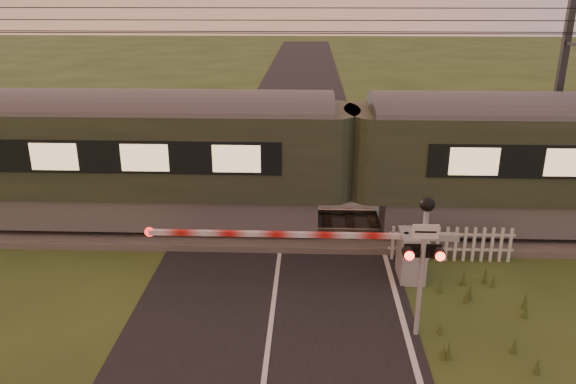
{
  "coord_description": "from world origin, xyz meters",
  "views": [
    {
      "loc": [
        0.76,
        -8.47,
        6.52
      ],
      "look_at": [
        0.29,
        3.2,
        2.31
      ],
      "focal_mm": 35.0,
      "sensor_mm": 36.0,
      "label": 1
    }
  ],
  "objects_px": {
    "crossing_signal": "(424,243)",
    "picket_fence": "(451,244)",
    "train": "(350,159)",
    "boom_gate": "(397,252)",
    "catenary_mast": "(558,103)"
  },
  "relations": [
    {
      "from": "picket_fence",
      "to": "boom_gate",
      "type": "bearing_deg",
      "value": -147.92
    },
    {
      "from": "train",
      "to": "boom_gate",
      "type": "bearing_deg",
      "value": -71.23
    },
    {
      "from": "picket_fence",
      "to": "catenary_mast",
      "type": "bearing_deg",
      "value": 46.79
    },
    {
      "from": "boom_gate",
      "to": "catenary_mast",
      "type": "height_order",
      "value": "catenary_mast"
    },
    {
      "from": "train",
      "to": "crossing_signal",
      "type": "bearing_deg",
      "value": -78.61
    },
    {
      "from": "train",
      "to": "crossing_signal",
      "type": "relative_size",
      "value": 13.28
    },
    {
      "from": "catenary_mast",
      "to": "crossing_signal",
      "type": "bearing_deg",
      "value": -125.37
    },
    {
      "from": "picket_fence",
      "to": "catenary_mast",
      "type": "height_order",
      "value": "catenary_mast"
    },
    {
      "from": "boom_gate",
      "to": "crossing_signal",
      "type": "distance_m",
      "value": 2.76
    },
    {
      "from": "picket_fence",
      "to": "catenary_mast",
      "type": "distance_m",
      "value": 6.32
    },
    {
      "from": "train",
      "to": "catenary_mast",
      "type": "relative_size",
      "value": 6.18
    },
    {
      "from": "crossing_signal",
      "to": "picket_fence",
      "type": "xyz_separation_m",
      "value": [
        1.43,
        3.35,
        -1.56
      ]
    },
    {
      "from": "boom_gate",
      "to": "picket_fence",
      "type": "distance_m",
      "value": 1.81
    },
    {
      "from": "boom_gate",
      "to": "picket_fence",
      "type": "height_order",
      "value": "boom_gate"
    },
    {
      "from": "crossing_signal",
      "to": "picket_fence",
      "type": "distance_m",
      "value": 3.96
    }
  ]
}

